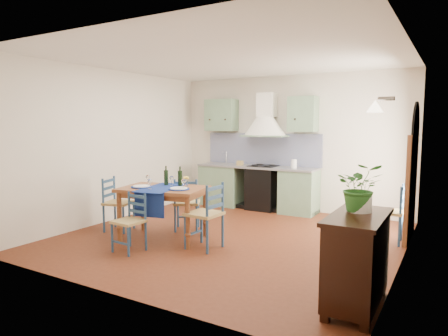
{
  "coord_description": "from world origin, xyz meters",
  "views": [
    {
      "loc": [
        3.05,
        -5.42,
        1.81
      ],
      "look_at": [
        -0.3,
        0.3,
        1.07
      ],
      "focal_mm": 32.0,
      "sensor_mm": 36.0,
      "label": 1
    }
  ],
  "objects_px": {
    "dining_table": "(163,194)",
    "potted_plant": "(360,187)",
    "chair_near": "(130,222)",
    "sideboard": "(356,257)"
  },
  "relations": [
    {
      "from": "dining_table",
      "to": "sideboard",
      "type": "height_order",
      "value": "dining_table"
    },
    {
      "from": "chair_near",
      "to": "dining_table",
      "type": "bearing_deg",
      "value": 87.73
    },
    {
      "from": "dining_table",
      "to": "chair_near",
      "type": "bearing_deg",
      "value": -92.27
    },
    {
      "from": "dining_table",
      "to": "potted_plant",
      "type": "distance_m",
      "value": 3.23
    },
    {
      "from": "chair_near",
      "to": "sideboard",
      "type": "relative_size",
      "value": 0.79
    },
    {
      "from": "sideboard",
      "to": "potted_plant",
      "type": "bearing_deg",
      "value": 97.67
    },
    {
      "from": "dining_table",
      "to": "potted_plant",
      "type": "bearing_deg",
      "value": -13.55
    },
    {
      "from": "sideboard",
      "to": "dining_table",
      "type": "bearing_deg",
      "value": 164.07
    },
    {
      "from": "chair_near",
      "to": "sideboard",
      "type": "height_order",
      "value": "sideboard"
    },
    {
      "from": "chair_near",
      "to": "sideboard",
      "type": "xyz_separation_m",
      "value": [
        3.16,
        -0.19,
        0.08
      ]
    }
  ]
}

